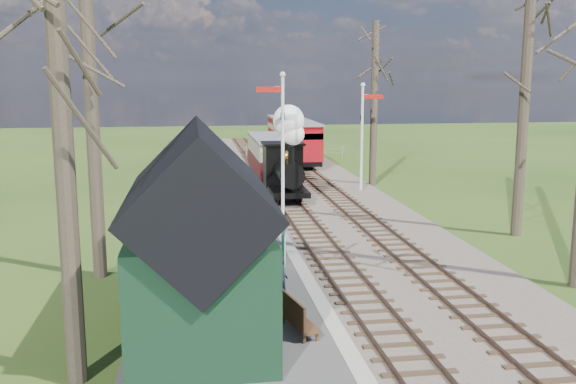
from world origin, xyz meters
name	(u,v)px	position (x,y,z in m)	size (l,w,h in m)	color
distant_hills	(245,263)	(1.40, 64.38, -16.21)	(114.40, 48.00, 22.02)	#385B23
ballast_bed	(305,193)	(1.30, 22.00, 0.05)	(8.00, 60.00, 0.10)	brown
track_near	(280,192)	(0.00, 22.00, 0.10)	(1.60, 60.00, 0.15)	brown
track_far	(329,191)	(2.60, 22.00, 0.10)	(1.60, 60.00, 0.15)	brown
platform	(219,231)	(-3.50, 14.00, 0.10)	(5.00, 44.00, 0.20)	#474442
coping_strip	(277,229)	(-1.20, 14.00, 0.10)	(0.40, 44.00, 0.21)	#B2AD9E
station_shed	(200,242)	(-4.30, 4.00, 2.27)	(3.25, 6.30, 4.78)	black
semaphore_near	(281,135)	(-0.77, 16.00, 3.62)	(1.22, 0.24, 6.22)	silver
semaphore_far	(363,129)	(4.37, 22.00, 3.35)	(1.22, 0.24, 5.72)	silver
bare_trees	(369,102)	(1.33, 10.10, 5.21)	(15.51, 22.39, 12.00)	#382D23
fence_line	(259,153)	(0.30, 36.00, 0.55)	(12.60, 0.08, 1.00)	slate
locomotive	(286,159)	(-0.01, 19.83, 2.11)	(1.83, 4.27, 4.57)	black
coach	(271,156)	(0.00, 25.89, 1.54)	(2.13, 7.32, 2.25)	black
red_carriage_a	(299,143)	(2.60, 31.78, 1.67)	(2.34, 5.79, 2.46)	black
red_carriage_b	(287,135)	(2.60, 37.28, 1.67)	(2.34, 5.79, 2.46)	black
sign_board	(284,250)	(-1.73, 8.47, 0.76)	(0.23, 0.77, 1.12)	#0E4430
bench	(296,316)	(-2.17, 3.35, 0.59)	(0.74, 1.53, 0.84)	#482C19
person	(281,281)	(-2.26, 5.12, 0.87)	(0.49, 0.32, 1.35)	black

